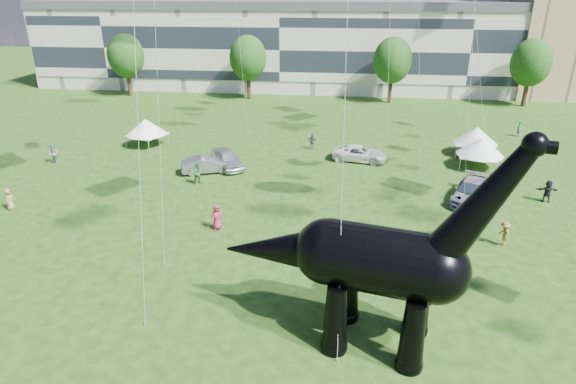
# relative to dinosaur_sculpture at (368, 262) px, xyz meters

# --- Properties ---
(ground) EXTENTS (220.00, 220.00, 0.00)m
(ground) POSITION_rel_dinosaur_sculpture_xyz_m (-3.29, -2.86, -4.10)
(ground) COLOR #16330C
(ground) RESTS_ON ground
(terrace_row) EXTENTS (78.00, 11.00, 12.00)m
(terrace_row) POSITION_rel_dinosaur_sculpture_xyz_m (-11.29, 59.14, 1.90)
(terrace_row) COLOR beige
(terrace_row) RESTS_ON ground
(tree_far_left) EXTENTS (5.20, 5.20, 9.44)m
(tree_far_left) POSITION_rel_dinosaur_sculpture_xyz_m (-33.29, 50.14, 2.19)
(tree_far_left) COLOR #382314
(tree_far_left) RESTS_ON ground
(tree_mid_left) EXTENTS (5.20, 5.20, 9.44)m
(tree_mid_left) POSITION_rel_dinosaur_sculpture_xyz_m (-15.29, 50.14, 2.19)
(tree_mid_left) COLOR #382314
(tree_mid_left) RESTS_ON ground
(tree_mid_right) EXTENTS (5.20, 5.20, 9.44)m
(tree_mid_right) POSITION_rel_dinosaur_sculpture_xyz_m (4.71, 50.14, 2.19)
(tree_mid_right) COLOR #382314
(tree_mid_right) RESTS_ON ground
(tree_far_right) EXTENTS (5.20, 5.20, 9.44)m
(tree_far_right) POSITION_rel_dinosaur_sculpture_xyz_m (22.71, 50.14, 2.19)
(tree_far_right) COLOR #382314
(tree_far_right) RESTS_ON ground
(dinosaur_sculpture) EXTENTS (13.31, 5.02, 10.86)m
(dinosaur_sculpture) POSITION_rel_dinosaur_sculpture_xyz_m (0.00, 0.00, 0.00)
(dinosaur_sculpture) COLOR black
(dinosaur_sculpture) RESTS_ON ground
(car_silver) EXTENTS (4.23, 5.07, 1.63)m
(car_silver) POSITION_rel_dinosaur_sculpture_xyz_m (-11.69, 21.68, -3.28)
(car_silver) COLOR #BCBBC0
(car_silver) RESTS_ON ground
(car_grey) EXTENTS (4.67, 3.00, 1.45)m
(car_grey) POSITION_rel_dinosaur_sculpture_xyz_m (-13.12, 20.20, -3.37)
(car_grey) COLOR gray
(car_grey) RESTS_ON ground
(car_white) EXTENTS (5.40, 3.19, 1.41)m
(car_white) POSITION_rel_dinosaur_sculpture_xyz_m (0.22, 24.96, -3.40)
(car_white) COLOR white
(car_white) RESTS_ON ground
(car_dark) EXTENTS (4.12, 5.89, 1.58)m
(car_dark) POSITION_rel_dinosaur_sculpture_xyz_m (8.42, 16.68, -3.31)
(car_dark) COLOR #595960
(car_dark) RESTS_ON ground
(gazebo_near) EXTENTS (5.05, 5.05, 2.82)m
(gazebo_near) POSITION_rel_dinosaur_sculpture_xyz_m (11.18, 27.88, -2.12)
(gazebo_near) COLOR silver
(gazebo_near) RESTS_ON ground
(gazebo_far) EXTENTS (4.98, 4.98, 2.82)m
(gazebo_far) POSITION_rel_dinosaur_sculpture_xyz_m (10.79, 24.34, -2.12)
(gazebo_far) COLOR white
(gazebo_far) RESTS_ON ground
(gazebo_left) EXTENTS (5.15, 5.15, 2.80)m
(gazebo_left) POSITION_rel_dinosaur_sculpture_xyz_m (-21.29, 27.01, -2.14)
(gazebo_left) COLOR white
(gazebo_left) RESTS_ON ground
(visitors) EXTENTS (46.08, 44.84, 1.89)m
(visitors) POSITION_rel_dinosaur_sculpture_xyz_m (-4.33, 13.32, -3.24)
(visitors) COLOR #8E939C
(visitors) RESTS_ON ground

